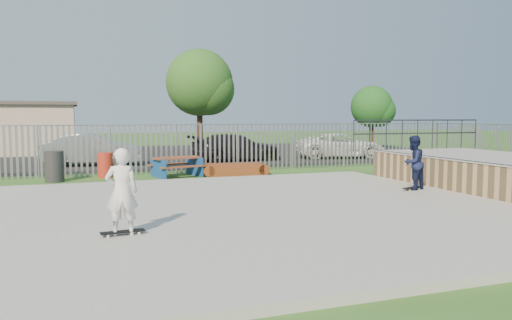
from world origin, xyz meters
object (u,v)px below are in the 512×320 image
object	(u,v)px
trash_bin_red	(105,165)
car_dark	(236,147)
tree_right	(372,107)
trash_bin_grey	(54,167)
skater_navy	(413,163)
car_white	(340,146)
skater_white	(122,192)
funbox	(235,169)
car_silver	(92,149)
tree_mid	(199,83)
picnic_table	(177,167)

from	to	relation	value
trash_bin_red	car_dark	distance (m)	8.39
trash_bin_red	tree_right	xyz separation A→B (m)	(18.15, 10.01, 2.50)
trash_bin_grey	skater_navy	world-z (taller)	skater_navy
tree_right	skater_navy	distance (m)	20.10
car_white	skater_white	distance (m)	19.96
funbox	car_dark	xyz separation A→B (m)	(1.85, 5.80, 0.50)
car_silver	car_dark	distance (m)	7.13
trash_bin_red	tree_right	bearing A→B (deg)	28.88
trash_bin_red	skater_navy	size ratio (longest dim) A/B	0.58
funbox	tree_mid	xyz separation A→B (m)	(1.59, 12.83, 4.26)
car_white	tree_mid	bearing A→B (deg)	51.94
tree_mid	skater_navy	distance (m)	19.86
funbox	car_white	xyz separation A→B (m)	(7.86, 5.54, 0.48)
trash_bin_grey	skater_white	world-z (taller)	skater_white
car_white	funbox	bearing A→B (deg)	136.41
car_silver	car_dark	world-z (taller)	car_silver
tree_right	picnic_table	bearing A→B (deg)	-145.28
car_dark	tree_right	bearing A→B (deg)	-70.07
trash_bin_grey	skater_white	distance (m)	9.81
picnic_table	tree_mid	distance (m)	13.93
car_silver	tree_right	distance (m)	19.34
car_dark	car_white	distance (m)	6.02
skater_white	tree_mid	bearing A→B (deg)	-102.72
funbox	trash_bin_red	size ratio (longest dim) A/B	2.43
picnic_table	skater_white	world-z (taller)	skater_white
picnic_table	tree_mid	size ratio (longest dim) A/B	0.32
car_white	skater_white	world-z (taller)	skater_white
picnic_table	tree_right	size ratio (longest dim) A/B	0.48
trash_bin_grey	car_dark	bearing A→B (deg)	33.87
picnic_table	trash_bin_grey	distance (m)	4.40
trash_bin_red	picnic_table	bearing A→B (deg)	-16.06
car_silver	car_dark	xyz separation A→B (m)	(7.13, 0.12, -0.06)
car_white	picnic_table	bearing A→B (deg)	129.40
trash_bin_red	skater_white	size ratio (longest dim) A/B	0.58
car_dark	tree_right	distance (m)	12.66
tree_right	skater_navy	world-z (taller)	tree_right
car_dark	tree_right	xyz separation A→B (m)	(11.38, 5.06, 2.26)
trash_bin_grey	car_white	world-z (taller)	car_white
picnic_table	car_white	world-z (taller)	car_white
funbox	car_silver	bearing A→B (deg)	139.51
car_silver	tree_mid	size ratio (longest dim) A/B	0.69
trash_bin_grey	tree_mid	bearing A→B (deg)	57.01
picnic_table	car_dark	xyz separation A→B (m)	(4.15, 5.70, 0.32)
car_white	skater_white	xyz separation A→B (m)	(-12.98, -15.15, 0.26)
car_white	skater_navy	distance (m)	12.92
funbox	skater_navy	xyz separation A→B (m)	(3.52, -6.63, 0.74)
car_white	tree_right	xyz separation A→B (m)	(5.37, 5.31, 2.27)
trash_bin_grey	car_dark	world-z (taller)	car_dark
tree_right	skater_navy	xyz separation A→B (m)	(-9.71, -17.48, -2.01)
picnic_table	skater_navy	xyz separation A→B (m)	(5.82, -6.72, 0.57)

